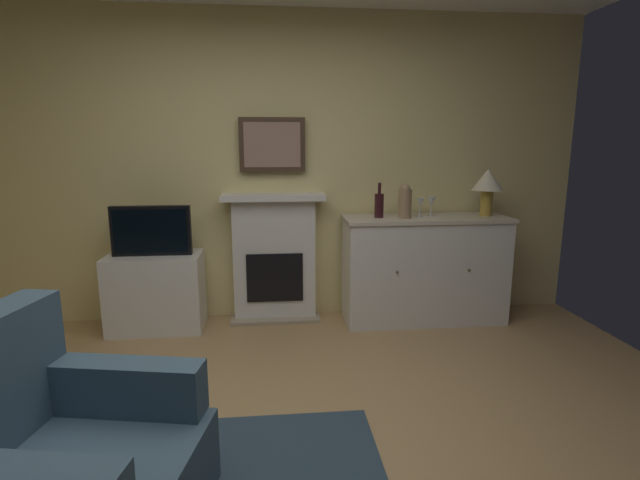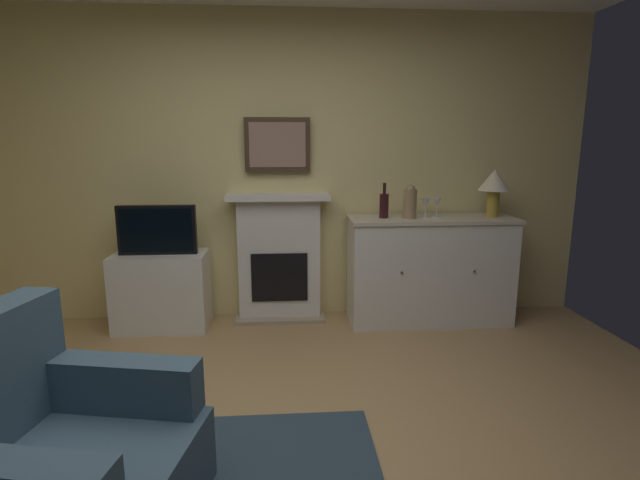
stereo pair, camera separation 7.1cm
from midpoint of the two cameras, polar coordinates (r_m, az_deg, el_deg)
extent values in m
cube|color=#EAD68C|center=(4.18, -6.52, 8.42)|extent=(5.44, 0.06, 2.60)
cube|color=white|center=(4.17, -5.95, -2.36)|extent=(0.70, 0.18, 1.05)
cube|color=tan|center=(4.23, -5.81, -9.41)|extent=(0.77, 0.20, 0.03)
cube|color=black|center=(4.11, -5.91, -4.50)|extent=(0.48, 0.02, 0.42)
cube|color=white|center=(4.04, -6.11, 5.13)|extent=(0.87, 0.27, 0.05)
cube|color=#473323|center=(4.09, -6.24, 11.23)|extent=(0.55, 0.03, 0.45)
cube|color=#9E7A6B|center=(4.08, -6.24, 11.23)|extent=(0.47, 0.01, 0.37)
cube|color=white|center=(4.20, 11.85, -3.62)|extent=(1.36, 0.45, 0.88)
cube|color=beige|center=(4.11, 12.10, 2.51)|extent=(1.39, 0.48, 0.03)
sphere|color=brown|center=(3.89, 8.70, -3.81)|extent=(0.02, 0.02, 0.02)
sphere|color=brown|center=(4.08, 16.90, -3.47)|extent=(0.02, 0.02, 0.02)
cylinder|color=#B79338|center=(4.28, 18.80, 4.20)|extent=(0.10, 0.10, 0.22)
cone|color=#EFE5C6|center=(4.26, 18.97, 6.86)|extent=(0.26, 0.26, 0.18)
cylinder|color=#331419|center=(3.99, 6.56, 4.10)|extent=(0.08, 0.08, 0.20)
cylinder|color=#331419|center=(3.97, 6.61, 6.17)|extent=(0.03, 0.03, 0.09)
cylinder|color=silver|center=(4.06, 11.34, 2.68)|extent=(0.06, 0.06, 0.00)
cylinder|color=silver|center=(4.05, 11.37, 3.34)|extent=(0.01, 0.01, 0.09)
cone|color=silver|center=(4.04, 11.41, 4.46)|extent=(0.07, 0.07, 0.07)
cylinder|color=silver|center=(4.14, 12.61, 2.79)|extent=(0.06, 0.06, 0.00)
cylinder|color=silver|center=(4.13, 12.64, 3.44)|extent=(0.01, 0.01, 0.09)
cone|color=silver|center=(4.12, 12.68, 4.54)|extent=(0.07, 0.07, 0.07)
cylinder|color=#9E7F5B|center=(3.99, 9.60, 4.30)|extent=(0.11, 0.11, 0.24)
sphere|color=#9E7F5B|center=(3.98, 9.66, 6.01)|extent=(0.08, 0.08, 0.08)
cube|color=white|center=(4.18, -19.44, -5.89)|extent=(0.75, 0.42, 0.63)
cube|color=black|center=(4.04, -19.99, 1.05)|extent=(0.62, 0.06, 0.40)
cube|color=black|center=(4.01, -20.10, 0.96)|extent=(0.57, 0.01, 0.35)
cube|color=#3F596B|center=(2.23, -23.89, -15.73)|extent=(0.73, 0.28, 0.22)
camera|label=1|loc=(0.04, -90.79, -0.16)|focal=26.79mm
camera|label=2|loc=(0.04, 89.21, 0.16)|focal=26.79mm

